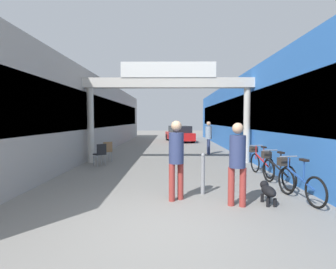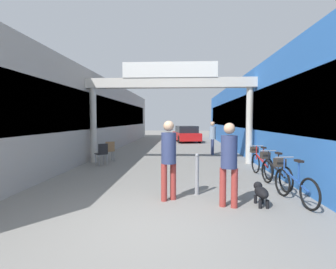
{
  "view_description": "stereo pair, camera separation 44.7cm",
  "coord_description": "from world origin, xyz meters",
  "views": [
    {
      "loc": [
        0.11,
        -4.46,
        1.85
      ],
      "look_at": [
        0.0,
        5.25,
        1.3
      ],
      "focal_mm": 28.0,
      "sensor_mm": 36.0,
      "label": 1
    },
    {
      "loc": [
        0.55,
        -4.44,
        1.85
      ],
      "look_at": [
        0.0,
        5.25,
        1.3
      ],
      "focal_mm": 28.0,
      "sensor_mm": 36.0,
      "label": 2
    }
  ],
  "objects": [
    {
      "name": "ground_plane",
      "position": [
        0.0,
        0.0,
        0.0
      ],
      "size": [
        80.0,
        80.0,
        0.0
      ],
      "primitive_type": "plane",
      "color": "gray"
    },
    {
      "name": "storefront_left",
      "position": [
        -5.09,
        11.0,
        2.04
      ],
      "size": [
        3.0,
        26.0,
        4.08
      ],
      "color": "#9E9993",
      "rests_on": "ground_plane"
    },
    {
      "name": "storefront_right",
      "position": [
        5.09,
        11.0,
        2.04
      ],
      "size": [
        3.0,
        26.0,
        4.08
      ],
      "color": "blue",
      "rests_on": "ground_plane"
    },
    {
      "name": "arcade_sign_gateway",
      "position": [
        0.0,
        6.73,
        3.03
      ],
      "size": [
        7.4,
        0.47,
        4.25
      ],
      "color": "beige",
      "rests_on": "ground_plane"
    },
    {
      "name": "pedestrian_with_dog",
      "position": [
        1.52,
        1.08,
        1.03
      ],
      "size": [
        0.42,
        0.42,
        1.79
      ],
      "color": "#99332D",
      "rests_on": "ground_plane"
    },
    {
      "name": "pedestrian_companion",
      "position": [
        0.23,
        1.48,
        1.06
      ],
      "size": [
        0.47,
        0.47,
        1.83
      ],
      "color": "#99332D",
      "rests_on": "ground_plane"
    },
    {
      "name": "pedestrian_carrying_crate",
      "position": [
        2.12,
        9.51,
        1.01
      ],
      "size": [
        0.34,
        0.38,
        1.75
      ],
      "color": "navy",
      "rests_on": "ground_plane"
    },
    {
      "name": "dog_on_leash",
      "position": [
        2.24,
        1.25,
        0.29
      ],
      "size": [
        0.26,
        0.63,
        0.47
      ],
      "color": "black",
      "rests_on": "ground_plane"
    },
    {
      "name": "bicycle_blue_nearest",
      "position": [
        3.04,
        1.58,
        0.44
      ],
      "size": [
        0.47,
        1.67,
        0.98
      ],
      "color": "black",
      "rests_on": "ground_plane"
    },
    {
      "name": "bicycle_black_second",
      "position": [
        3.08,
        2.9,
        0.44
      ],
      "size": [
        0.46,
        1.68,
        0.98
      ],
      "color": "black",
      "rests_on": "ground_plane"
    },
    {
      "name": "bicycle_red_third",
      "position": [
        3.12,
        4.33,
        0.44
      ],
      "size": [
        0.46,
        1.68,
        0.98
      ],
      "color": "black",
      "rests_on": "ground_plane"
    },
    {
      "name": "bollard_post_metal",
      "position": [
        0.9,
        1.97,
        0.52
      ],
      "size": [
        0.1,
        0.1,
        1.02
      ],
      "color": "gray",
      "rests_on": "ground_plane"
    },
    {
      "name": "cafe_chair_black_nearer",
      "position": [
        -2.7,
        5.88,
        0.54
      ],
      "size": [
        0.57,
        0.57,
        0.89
      ],
      "color": "gray",
      "rests_on": "ground_plane"
    },
    {
      "name": "cafe_chair_wood_farther",
      "position": [
        -2.68,
        6.87,
        0.54
      ],
      "size": [
        0.55,
        0.55,
        0.89
      ],
      "color": "gray",
      "rests_on": "ground_plane"
    },
    {
      "name": "parked_car_red",
      "position": [
        0.84,
        17.55,
        0.64
      ],
      "size": [
        2.44,
        4.25,
        1.33
      ],
      "color": "red",
      "rests_on": "ground_plane"
    }
  ]
}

